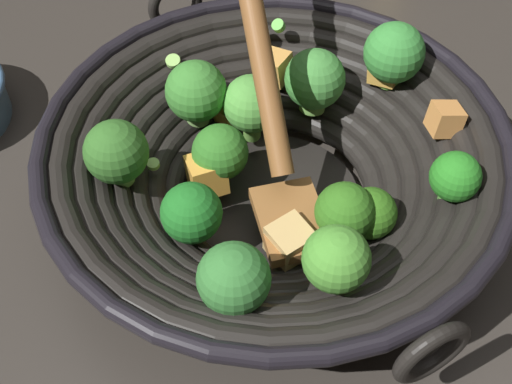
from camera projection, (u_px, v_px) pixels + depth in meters
ground_plane at (273, 205)px, 0.56m from camera, size 4.00×4.00×0.00m
wok at (275, 160)px, 0.52m from camera, size 0.37×0.37×0.24m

